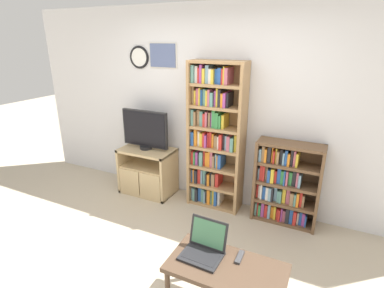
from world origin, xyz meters
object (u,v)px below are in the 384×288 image
(bookshelf_tall, at_px, (214,137))
(coffee_table, at_px, (226,272))
(bookshelf_short, at_px, (284,184))
(television, at_px, (145,130))
(remote_near_laptop, at_px, (240,257))
(tv_stand, at_px, (147,171))
(laptop, at_px, (204,246))

(bookshelf_tall, height_order, coffee_table, bookshelf_tall)
(bookshelf_short, xyz_separation_m, coffee_table, (-0.17, -1.60, -0.08))
(television, bearing_deg, remote_near_laptop, -36.73)
(tv_stand, xyz_separation_m, bookshelf_tall, (0.99, 0.12, 0.63))
(remote_near_laptop, bearing_deg, bookshelf_short, -95.61)
(bookshelf_short, bearing_deg, bookshelf_tall, -179.87)
(coffee_table, relative_size, remote_near_laptop, 5.80)
(coffee_table, distance_m, laptop, 0.26)
(television, distance_m, bookshelf_short, 2.00)
(laptop, relative_size, remote_near_laptop, 2.13)
(television, xyz_separation_m, coffee_table, (1.77, -1.50, -0.55))
(television, height_order, bookshelf_tall, bookshelf_tall)
(laptop, bearing_deg, bookshelf_tall, 111.68)
(bookshelf_short, relative_size, coffee_table, 1.10)
(tv_stand, relative_size, bookshelf_short, 0.75)
(bookshelf_tall, relative_size, bookshelf_short, 1.87)
(television, bearing_deg, coffee_table, -40.36)
(television, height_order, coffee_table, television)
(coffee_table, xyz_separation_m, remote_near_laptop, (0.07, 0.13, 0.07))
(television, relative_size, laptop, 2.08)
(tv_stand, relative_size, coffee_table, 0.83)
(bookshelf_tall, distance_m, laptop, 1.68)
(bookshelf_short, xyz_separation_m, remote_near_laptop, (-0.10, -1.46, -0.01))
(television, distance_m, bookshelf_tall, 1.01)
(television, distance_m, remote_near_laptop, 2.34)
(bookshelf_short, relative_size, remote_near_laptop, 6.39)
(coffee_table, bearing_deg, remote_near_laptop, 63.95)
(laptop, bearing_deg, bookshelf_short, 78.05)
(television, relative_size, bookshelf_short, 0.69)
(tv_stand, distance_m, remote_near_laptop, 2.26)
(tv_stand, bearing_deg, remote_near_laptop, -36.43)
(tv_stand, xyz_separation_m, laptop, (1.53, -1.41, 0.20))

